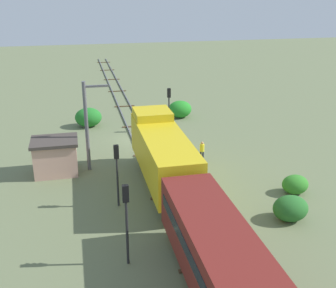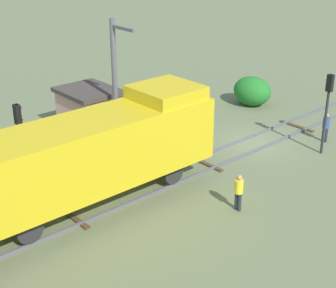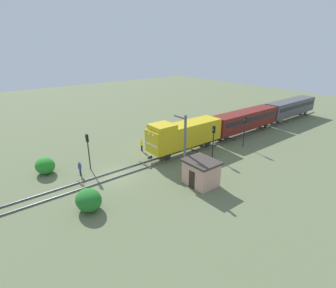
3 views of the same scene
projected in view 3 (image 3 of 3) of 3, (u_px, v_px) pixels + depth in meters
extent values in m
plane|color=#66704C|center=(116.00, 175.00, 30.00)|extent=(143.57, 143.57, 0.00)
cube|color=#595960|center=(113.00, 172.00, 30.50)|extent=(0.10, 95.71, 0.16)
cube|color=#595960|center=(119.00, 176.00, 29.44)|extent=(0.10, 95.71, 0.16)
cube|color=#4C3823|center=(83.00, 185.00, 27.67)|extent=(2.40, 0.24, 0.09)
cube|color=#4C3823|center=(145.00, 165.00, 32.30)|extent=(2.40, 0.24, 0.09)
cube|color=#4C3823|center=(192.00, 150.00, 36.93)|extent=(2.40, 0.24, 0.09)
cube|color=#4C3823|center=(229.00, 138.00, 41.57)|extent=(2.40, 0.24, 0.09)
cube|color=#4C3823|center=(258.00, 129.00, 46.20)|extent=(2.40, 0.24, 0.09)
cube|color=#4C3823|center=(282.00, 121.00, 50.83)|extent=(2.40, 0.24, 0.09)
cube|color=#4C3823|center=(302.00, 114.00, 55.46)|extent=(2.40, 0.24, 0.09)
cube|color=gold|center=(185.00, 134.00, 35.16)|extent=(2.90, 11.00, 2.90)
cube|color=gold|center=(162.00, 127.00, 32.27)|extent=(2.75, 2.80, 0.60)
cube|color=gold|center=(152.00, 143.00, 31.94)|extent=(2.84, 0.10, 2.84)
cube|color=white|center=(151.00, 145.00, 31.99)|extent=(2.46, 0.06, 0.20)
sphere|color=white|center=(149.00, 134.00, 31.85)|extent=(0.28, 0.28, 0.28)
sphere|color=white|center=(153.00, 135.00, 31.19)|extent=(0.28, 0.28, 0.28)
cylinder|color=#262628|center=(150.00, 157.00, 32.43)|extent=(0.36, 0.50, 0.36)
cylinder|color=#262628|center=(160.00, 153.00, 34.25)|extent=(0.18, 1.10, 1.10)
cylinder|color=#262628|center=(167.00, 156.00, 33.20)|extent=(0.18, 1.10, 1.10)
cylinder|color=#262628|center=(201.00, 141.00, 38.55)|extent=(0.18, 1.10, 1.10)
cylinder|color=#262628|center=(208.00, 143.00, 37.50)|extent=(0.18, 1.10, 1.10)
cube|color=maroon|center=(245.00, 119.00, 42.86)|extent=(2.80, 14.00, 2.70)
cube|color=black|center=(245.00, 117.00, 42.73)|extent=(2.84, 12.88, 0.64)
cylinder|color=#262628|center=(219.00, 135.00, 40.90)|extent=(0.16, 0.96, 0.96)
cylinder|color=#262628|center=(226.00, 138.00, 39.85)|extent=(0.16, 0.96, 0.96)
cylinder|color=#262628|center=(259.00, 123.00, 47.18)|extent=(0.16, 0.96, 0.96)
cylinder|color=#262628|center=(266.00, 125.00, 46.12)|extent=(0.16, 0.96, 0.96)
cube|color=#4C4C51|center=(290.00, 107.00, 51.34)|extent=(2.80, 14.00, 2.70)
cube|color=black|center=(291.00, 105.00, 51.21)|extent=(2.84, 12.88, 0.64)
cylinder|color=#262628|center=(270.00, 120.00, 49.38)|extent=(0.16, 0.96, 0.96)
cylinder|color=#262628|center=(278.00, 121.00, 48.33)|extent=(0.16, 0.96, 0.96)
cylinder|color=#262628|center=(299.00, 111.00, 55.66)|extent=(0.16, 0.96, 0.96)
cylinder|color=#262628|center=(305.00, 113.00, 54.60)|extent=(0.16, 0.96, 0.96)
cylinder|color=#262628|center=(89.00, 152.00, 30.54)|extent=(0.14, 0.14, 4.40)
cube|color=black|center=(87.00, 138.00, 29.92)|extent=(0.32, 0.24, 0.90)
sphere|color=#390606|center=(86.00, 136.00, 29.74)|extent=(0.16, 0.16, 0.16)
sphere|color=#3C3306|center=(86.00, 138.00, 29.84)|extent=(0.16, 0.16, 0.16)
sphere|color=green|center=(86.00, 141.00, 29.94)|extent=(0.16, 0.16, 0.16)
cylinder|color=#262628|center=(213.00, 142.00, 33.91)|extent=(0.14, 0.14, 4.29)
cube|color=black|center=(214.00, 129.00, 33.30)|extent=(0.32, 0.24, 0.90)
sphere|color=#390606|center=(213.00, 128.00, 33.12)|extent=(0.16, 0.16, 0.16)
sphere|color=yellow|center=(213.00, 130.00, 33.22)|extent=(0.16, 0.16, 0.16)
sphere|color=black|center=(213.00, 132.00, 33.32)|extent=(0.16, 0.16, 0.16)
cylinder|color=#262628|center=(244.00, 132.00, 37.37)|extent=(0.14, 0.14, 4.54)
cube|color=black|center=(246.00, 120.00, 36.72)|extent=(0.32, 0.24, 0.90)
sphere|color=#390606|center=(245.00, 118.00, 36.54)|extent=(0.16, 0.16, 0.16)
sphere|color=yellow|center=(245.00, 120.00, 36.64)|extent=(0.16, 0.16, 0.16)
sphere|color=black|center=(245.00, 122.00, 36.74)|extent=(0.16, 0.16, 0.16)
cylinder|color=#262B38|center=(80.00, 172.00, 29.78)|extent=(0.15, 0.15, 0.85)
cylinder|color=#262B38|center=(81.00, 172.00, 29.64)|extent=(0.15, 0.15, 0.85)
cylinder|color=#33478C|center=(80.00, 166.00, 29.45)|extent=(0.38, 0.38, 0.62)
sphere|color=tan|center=(79.00, 163.00, 29.30)|extent=(0.23, 0.23, 0.23)
cylinder|color=#262B38|center=(141.00, 148.00, 36.60)|extent=(0.15, 0.15, 0.85)
cylinder|color=#262B38|center=(142.00, 148.00, 36.46)|extent=(0.15, 0.15, 0.85)
cylinder|color=yellow|center=(142.00, 143.00, 36.27)|extent=(0.38, 0.38, 0.62)
sphere|color=tan|center=(142.00, 140.00, 36.11)|extent=(0.23, 0.23, 0.23)
cylinder|color=#595960|center=(185.00, 147.00, 28.53)|extent=(0.28, 0.28, 7.07)
cube|color=#595960|center=(180.00, 117.00, 28.06)|extent=(1.80, 0.16, 0.16)
cube|color=#D19E8C|center=(201.00, 173.00, 27.57)|extent=(3.20, 2.60, 2.50)
cube|color=#3F3833|center=(202.00, 162.00, 27.08)|extent=(3.50, 2.90, 0.24)
cube|color=#2D2319|center=(192.00, 180.00, 26.91)|extent=(0.80, 0.06, 1.90)
ellipsoid|color=#227326|center=(89.00, 200.00, 23.35)|extent=(2.71, 2.22, 1.97)
ellipsoid|color=#307E26|center=(162.00, 129.00, 43.92)|extent=(1.87, 1.53, 1.36)
ellipsoid|color=#258726|center=(45.00, 166.00, 30.06)|extent=(2.58, 2.11, 1.88)
ellipsoid|color=#256426|center=(184.00, 128.00, 44.22)|extent=(2.22, 1.82, 1.61)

